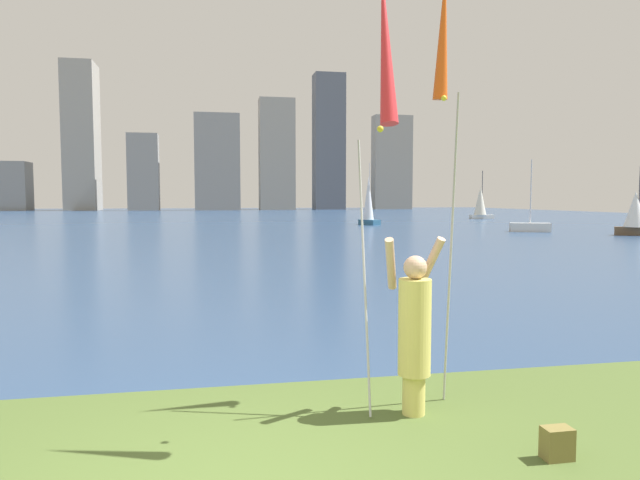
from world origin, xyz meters
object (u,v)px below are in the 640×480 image
(kite_flag_right, at_px, (443,43))
(sailboat_3, at_px, (481,203))
(sailboat_5, at_px, (369,203))
(person, at_px, (414,328))
(kite_flag_left, at_px, (384,54))
(sailboat_0, at_px, (530,227))
(bag, at_px, (557,443))
(sailboat_4, at_px, (636,213))

(kite_flag_right, height_order, sailboat_3, sailboat_3)
(sailboat_3, xyz_separation_m, sailboat_5, (-15.09, -10.62, 0.10))
(person, xyz_separation_m, sailboat_3, (25.80, 50.28, 0.81))
(kite_flag_left, xyz_separation_m, sailboat_0, (18.77, 28.73, -3.12))
(kite_flag_right, bearing_deg, kite_flag_left, -135.80)
(sailboat_3, bearing_deg, sailboat_5, -144.87)
(kite_flag_right, bearing_deg, bag, -77.84)
(person, relative_size, kite_flag_right, 0.39)
(sailboat_3, xyz_separation_m, sailboat_4, (-3.42, -26.37, -0.36))
(sailboat_0, height_order, sailboat_5, sailboat_5)
(sailboat_0, distance_m, sailboat_4, 6.08)
(kite_flag_right, relative_size, sailboat_5, 0.93)
(bag, bearing_deg, sailboat_3, 64.12)
(sailboat_0, bearing_deg, kite_flag_right, -122.66)
(sailboat_0, xyz_separation_m, sailboat_3, (7.50, 21.97, 1.35))
(person, height_order, kite_flag_left, kite_flag_left)
(sailboat_3, relative_size, sailboat_4, 1.24)
(sailboat_4, bearing_deg, sailboat_5, 126.55)
(person, height_order, sailboat_5, sailboat_5)
(kite_flag_left, distance_m, kite_flag_right, 1.35)
(sailboat_5, bearing_deg, sailboat_3, 35.13)
(kite_flag_left, bearing_deg, sailboat_0, 56.85)
(bag, xyz_separation_m, sailboat_3, (24.97, 51.47, 1.56))
(sailboat_3, bearing_deg, sailboat_0, -108.84)
(person, relative_size, sailboat_5, 0.36)
(kite_flag_left, relative_size, sailboat_0, 0.92)
(bag, height_order, sailboat_0, sailboat_0)
(person, distance_m, bag, 1.64)
(sailboat_3, height_order, sailboat_5, sailboat_3)
(person, bearing_deg, sailboat_0, 63.24)
(kite_flag_left, relative_size, sailboat_5, 0.86)
(person, height_order, sailboat_0, sailboat_0)
(sailboat_4, bearing_deg, kite_flag_left, -133.20)
(kite_flag_left, xyz_separation_m, kite_flag_right, (0.93, 0.91, 0.37))
(sailboat_0, distance_m, sailboat_3, 23.25)
(kite_flag_left, distance_m, sailboat_3, 57.13)
(kite_flag_right, height_order, bag, kite_flag_right)
(person, bearing_deg, sailboat_4, 53.01)
(kite_flag_left, distance_m, sailboat_0, 34.46)
(bag, distance_m, sailboat_0, 34.29)
(bag, distance_m, sailboat_3, 57.23)
(person, xyz_separation_m, kite_flag_right, (0.47, 0.48, 2.95))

